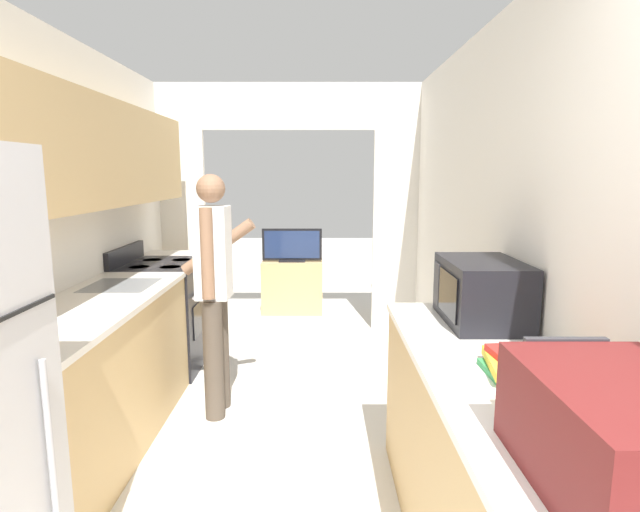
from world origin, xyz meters
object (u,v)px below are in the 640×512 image
Objects in this scene: microwave at (481,292)px; book_stack at (517,365)px; television at (292,245)px; person at (214,289)px; suitcase at (623,437)px; tv_cabinet at (292,286)px; range_oven at (163,315)px.

microwave is 1.70× the size of book_stack.
book_stack is at bearing -75.31° from television.
person reaches higher than microwave.
person is at bearing 133.59° from book_stack.
suitcase is at bearing -144.95° from person.
microwave is (1.50, -0.83, 0.18)m from person.
suitcase is at bearing -77.77° from tv_cabinet.
tv_cabinet is at bearing 60.06° from range_oven.
television is (-1.04, 3.98, -0.14)m from book_stack.
suitcase is 0.83× the size of tv_cabinet.
person is 2.06m from book_stack.
book_stack is 4.21m from tv_cabinet.
microwave is (0.10, 1.33, 0.02)m from suitcase.
microwave is at bearing 83.65° from book_stack.
microwave is at bearing -71.59° from tv_cabinet.
person is 2.35× the size of television.
television is at bearing 102.34° from suitcase.
person is 1.72m from microwave.
tv_cabinet is (0.99, 1.72, -0.15)m from range_oven.
range_oven is 1.46× the size of tv_cabinet.
range_oven is 1.10m from person.
book_stack is 4.12m from television.
person is at bearing 122.82° from suitcase.
television is (-1.02, 4.65, -0.23)m from suitcase.
tv_cabinet is (-1.04, 4.03, -0.63)m from book_stack.
microwave reaches higher than tv_cabinet.
television is at bearing 59.44° from range_oven.
microwave is 0.77× the size of television.
book_stack is at bearing -96.35° from microwave.
suitcase is 0.68m from book_stack.
range_oven is 2.74m from microwave.
microwave is (2.11, -1.65, 0.60)m from range_oven.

